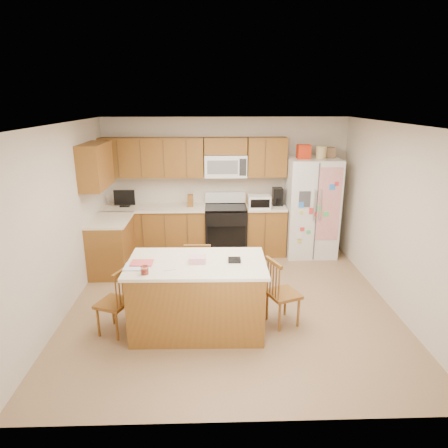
{
  "coord_description": "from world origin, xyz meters",
  "views": [
    {
      "loc": [
        -0.25,
        -5.16,
        2.8
      ],
      "look_at": [
        -0.08,
        0.35,
        1.07
      ],
      "focal_mm": 32.0,
      "sensor_mm": 36.0,
      "label": 1
    }
  ],
  "objects_px": {
    "stove": "(226,229)",
    "windsor_chair_left": "(115,303)",
    "refrigerator": "(311,206)",
    "windsor_chair_back": "(198,273)",
    "windsor_chair_right": "(282,294)",
    "island": "(197,296)"
  },
  "relations": [
    {
      "from": "stove",
      "to": "windsor_chair_left",
      "type": "height_order",
      "value": "stove"
    },
    {
      "from": "stove",
      "to": "refrigerator",
      "type": "xyz_separation_m",
      "value": [
        1.57,
        -0.06,
        0.45
      ]
    },
    {
      "from": "stove",
      "to": "windsor_chair_left",
      "type": "distance_m",
      "value": 3.05
    },
    {
      "from": "stove",
      "to": "refrigerator",
      "type": "relative_size",
      "value": 0.55
    },
    {
      "from": "stove",
      "to": "windsor_chair_left",
      "type": "bearing_deg",
      "value": -118.56
    },
    {
      "from": "refrigerator",
      "to": "windsor_chair_back",
      "type": "xyz_separation_m",
      "value": [
        -2.03,
        -1.78,
        -0.5
      ]
    },
    {
      "from": "windsor_chair_left",
      "to": "windsor_chair_back",
      "type": "bearing_deg",
      "value": 39.75
    },
    {
      "from": "windsor_chair_left",
      "to": "windsor_chair_right",
      "type": "bearing_deg",
      "value": 4.04
    },
    {
      "from": "stove",
      "to": "refrigerator",
      "type": "height_order",
      "value": "refrigerator"
    },
    {
      "from": "refrigerator",
      "to": "windsor_chair_back",
      "type": "distance_m",
      "value": 2.75
    },
    {
      "from": "stove",
      "to": "windsor_chair_back",
      "type": "distance_m",
      "value": 1.91
    },
    {
      "from": "island",
      "to": "stove",
      "type": "bearing_deg",
      "value": 80.3
    },
    {
      "from": "stove",
      "to": "windsor_chair_right",
      "type": "xyz_separation_m",
      "value": [
        0.63,
        -2.53,
        -0.05
      ]
    },
    {
      "from": "stove",
      "to": "windsor_chair_back",
      "type": "relative_size",
      "value": 1.25
    },
    {
      "from": "stove",
      "to": "windsor_chair_right",
      "type": "distance_m",
      "value": 2.61
    },
    {
      "from": "refrigerator",
      "to": "windsor_chair_left",
      "type": "distance_m",
      "value": 4.03
    },
    {
      "from": "island",
      "to": "windsor_chair_right",
      "type": "xyz_separation_m",
      "value": [
        1.07,
        0.09,
        -0.04
      ]
    },
    {
      "from": "island",
      "to": "windsor_chair_left",
      "type": "bearing_deg",
      "value": -176.67
    },
    {
      "from": "stove",
      "to": "island",
      "type": "xyz_separation_m",
      "value": [
        -0.45,
        -2.62,
        -0.01
      ]
    },
    {
      "from": "refrigerator",
      "to": "windsor_chair_right",
      "type": "distance_m",
      "value": 2.69
    },
    {
      "from": "windsor_chair_right",
      "to": "stove",
      "type": "bearing_deg",
      "value": 103.89
    },
    {
      "from": "windsor_chair_left",
      "to": "windsor_chair_back",
      "type": "distance_m",
      "value": 1.29
    }
  ]
}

